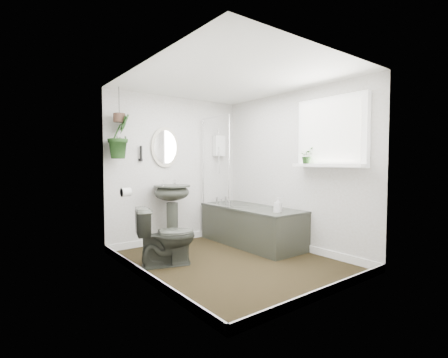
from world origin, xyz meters
TOP-DOWN VIEW (x-y plane):
  - floor at (0.00, 0.00)m, footprint 2.30×2.80m
  - ceiling at (0.00, 0.00)m, footprint 2.30×2.80m
  - wall_back at (0.00, 1.41)m, footprint 2.30×0.02m
  - wall_front at (0.00, -1.41)m, footprint 2.30×0.02m
  - wall_left at (-1.16, 0.00)m, footprint 0.02×2.80m
  - wall_right at (1.16, 0.00)m, footprint 0.02×2.80m
  - skirting at (0.00, 0.00)m, footprint 2.30×2.80m
  - bathtub at (0.80, 0.50)m, footprint 0.72×1.72m
  - bath_screen at (0.47, 0.99)m, footprint 0.04×0.72m
  - shower_box at (0.80, 1.34)m, footprint 0.20×0.10m
  - oval_mirror at (-0.22, 1.37)m, footprint 0.46×0.03m
  - wall_sconce at (-0.62, 1.36)m, footprint 0.04×0.04m
  - toilet_roll_holder at (-1.10, 0.70)m, footprint 0.11×0.11m
  - window_recess at (1.09, -0.70)m, footprint 0.08×1.00m
  - window_sill at (1.02, -0.70)m, footprint 0.18×1.00m
  - window_blinds at (1.04, -0.70)m, footprint 0.01×0.86m
  - toilet at (-0.72, 0.37)m, footprint 0.79×0.59m
  - pedestal_sink at (-0.22, 1.16)m, footprint 0.58×0.51m
  - sill_plant at (0.97, -0.40)m, footprint 0.25×0.23m
  - hanging_plant at (-0.97, 1.25)m, footprint 0.43×0.41m
  - soap_bottle at (0.73, -0.12)m, footprint 0.12×0.12m
  - hanging_pot at (-0.97, 1.25)m, footprint 0.16×0.16m

SIDE VIEW (x-z plane):
  - floor at x=0.00m, z-range -0.02..0.00m
  - skirting at x=0.00m, z-range 0.00..0.10m
  - bathtub at x=0.80m, z-range 0.00..0.58m
  - toilet at x=-0.72m, z-range 0.00..0.72m
  - pedestal_sink at x=-0.22m, z-range 0.00..0.93m
  - soap_bottle at x=0.73m, z-range 0.58..0.78m
  - toilet_roll_holder at x=-1.10m, z-range 0.84..0.96m
  - wall_back at x=0.00m, z-range 0.00..2.30m
  - wall_front at x=0.00m, z-range 0.00..2.30m
  - wall_left at x=-1.16m, z-range 0.00..2.30m
  - wall_right at x=1.16m, z-range 0.00..2.30m
  - window_sill at x=1.02m, z-range 1.21..1.25m
  - bath_screen at x=0.47m, z-range 0.58..1.98m
  - sill_plant at x=0.97m, z-range 1.25..1.47m
  - wall_sconce at x=-0.62m, z-range 1.29..1.51m
  - oval_mirror at x=-0.22m, z-range 1.19..1.81m
  - shower_box at x=0.80m, z-range 1.38..1.73m
  - hanging_plant at x=-0.97m, z-range 1.32..1.94m
  - window_recess at x=1.09m, z-range 1.20..2.10m
  - window_blinds at x=1.04m, z-range 1.27..2.03m
  - hanging_pot at x=-0.97m, z-range 1.82..1.94m
  - ceiling at x=0.00m, z-range 2.30..2.32m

